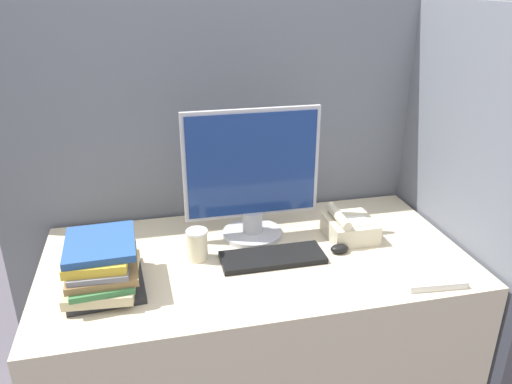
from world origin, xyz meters
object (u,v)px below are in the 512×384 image
at_px(monitor, 252,181).
at_px(mouse, 340,249).
at_px(coffee_cup, 197,245).
at_px(book_stack, 102,266).
at_px(keyboard, 273,257).
at_px(desk_telephone, 349,227).

height_order(monitor, mouse, monitor).
bearing_deg(coffee_cup, monitor, 29.59).
distance_m(mouse, book_stack, 0.83).
distance_m(keyboard, mouse, 0.25).
height_order(keyboard, desk_telephone, desk_telephone).
xyz_separation_m(keyboard, mouse, (0.25, -0.00, 0.01)).
relative_size(monitor, coffee_cup, 4.51).
bearing_deg(book_stack, monitor, 23.80).
relative_size(monitor, desk_telephone, 2.74).
height_order(monitor, coffee_cup, monitor).
bearing_deg(monitor, coffee_cup, -150.41).
xyz_separation_m(mouse, desk_telephone, (0.08, 0.10, 0.03)).
height_order(keyboard, coffee_cup, coffee_cup).
xyz_separation_m(keyboard, book_stack, (-0.57, -0.04, 0.07)).
bearing_deg(coffee_cup, book_stack, -160.74).
relative_size(book_stack, desk_telephone, 1.73).
xyz_separation_m(book_stack, desk_telephone, (0.90, 0.14, -0.04)).
height_order(monitor, desk_telephone, monitor).
relative_size(keyboard, coffee_cup, 3.26).
bearing_deg(desk_telephone, book_stack, -170.99).
bearing_deg(book_stack, keyboard, 4.25).
bearing_deg(desk_telephone, monitor, 164.96).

